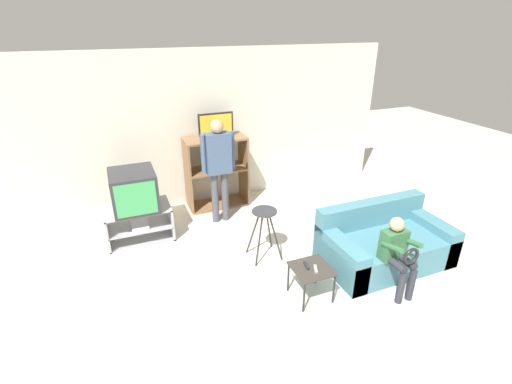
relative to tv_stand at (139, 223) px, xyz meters
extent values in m
plane|color=beige|center=(1.49, -3.19, -0.25)|extent=(18.00, 18.00, 0.00)
cube|color=silver|center=(1.49, 0.95, 1.05)|extent=(6.40, 0.06, 2.60)
cube|color=#A8A8AD|center=(0.00, 0.00, -0.24)|extent=(0.93, 0.59, 0.02)
cube|color=#A8A8AD|center=(0.00, 0.00, -0.02)|extent=(0.90, 0.59, 0.02)
cube|color=#A8A8AD|center=(0.00, 0.00, 0.25)|extent=(0.93, 0.59, 0.02)
cube|color=#A8A8AD|center=(-0.45, 0.00, 0.00)|extent=(0.03, 0.59, 0.51)
cube|color=#A8A8AD|center=(0.45, 0.00, 0.00)|extent=(0.03, 0.59, 0.51)
cube|color=silver|center=(0.00, -0.07, 0.01)|extent=(0.24, 0.28, 0.05)
cube|color=#2D2D33|center=(-0.01, 0.02, 0.54)|extent=(0.62, 0.67, 0.56)
cube|color=#3FA559|center=(-0.01, -0.32, 0.54)|extent=(0.54, 0.01, 0.48)
cube|color=#8E6642|center=(0.90, 0.64, 0.36)|extent=(0.03, 0.49, 1.23)
cube|color=#8E6642|center=(1.89, 0.64, 0.36)|extent=(0.03, 0.49, 1.23)
cube|color=#8E6642|center=(1.39, 0.64, -0.23)|extent=(0.96, 0.49, 0.03)
cube|color=#8E6642|center=(1.39, 0.64, 0.43)|extent=(0.96, 0.49, 0.03)
cube|color=#8E6642|center=(1.39, 0.64, 0.96)|extent=(0.96, 0.49, 0.03)
cube|color=black|center=(1.21, 0.56, 0.55)|extent=(0.18, 0.04, 0.22)
cube|color=black|center=(1.43, 0.66, 1.00)|extent=(0.20, 0.20, 0.04)
cube|color=black|center=(1.43, 0.66, 1.20)|extent=(0.58, 0.04, 0.36)
cube|color=yellow|center=(1.43, 0.64, 1.20)|extent=(0.53, 0.01, 0.31)
cylinder|color=black|center=(1.41, -1.24, 0.10)|extent=(0.17, 0.15, 0.70)
cylinder|color=black|center=(1.64, -1.24, 0.10)|extent=(0.17, 0.15, 0.70)
cylinder|color=black|center=(1.41, -1.02, 0.10)|extent=(0.17, 0.15, 0.70)
cylinder|color=black|center=(1.64, -1.02, 0.10)|extent=(0.17, 0.15, 0.70)
cylinder|color=#333338|center=(1.53, -1.13, 0.45)|extent=(0.33, 0.33, 0.02)
cube|color=#38332D|center=(1.70, -2.10, 0.15)|extent=(0.44, 0.44, 0.02)
cylinder|color=black|center=(1.51, -2.29, -0.05)|extent=(0.02, 0.02, 0.39)
cylinder|color=black|center=(1.90, -2.29, -0.05)|extent=(0.02, 0.02, 0.39)
cylinder|color=black|center=(1.51, -1.91, -0.05)|extent=(0.02, 0.02, 0.39)
cylinder|color=black|center=(1.90, -1.91, -0.05)|extent=(0.02, 0.02, 0.39)
cube|color=#232328|center=(1.66, -2.05, 0.17)|extent=(0.06, 0.15, 0.02)
cube|color=gray|center=(1.73, -2.14, 0.17)|extent=(0.09, 0.15, 0.02)
cube|color=teal|center=(2.97, -1.87, -0.05)|extent=(1.66, 0.94, 0.40)
cube|color=teal|center=(2.97, -1.50, 0.33)|extent=(1.66, 0.20, 0.35)
cube|color=teal|center=(2.25, -1.87, 0.01)|extent=(0.22, 0.94, 0.52)
cube|color=teal|center=(3.69, -1.87, 0.01)|extent=(0.22, 0.94, 0.52)
cylinder|color=#4C4C56|center=(1.19, 0.07, 0.17)|extent=(0.11, 0.11, 0.84)
cylinder|color=#4C4C56|center=(1.36, 0.07, 0.17)|extent=(0.11, 0.11, 0.84)
cube|color=#475B7A|center=(1.28, 0.07, 0.90)|extent=(0.38, 0.20, 0.63)
cylinder|color=#475B7A|center=(1.05, 0.07, 0.92)|extent=(0.08, 0.08, 0.60)
cylinder|color=#475B7A|center=(1.50, 0.07, 0.92)|extent=(0.08, 0.08, 0.60)
sphere|color=tan|center=(1.28, 0.07, 1.32)|extent=(0.20, 0.20, 0.20)
cylinder|color=#2D2D38|center=(2.61, -2.57, -0.05)|extent=(0.08, 0.08, 0.40)
cylinder|color=#2D2D38|center=(2.76, -2.57, -0.05)|extent=(0.08, 0.08, 0.40)
cylinder|color=#2D2D38|center=(2.61, -2.42, 0.20)|extent=(0.09, 0.30, 0.09)
cylinder|color=#2D2D38|center=(2.76, -2.42, 0.20)|extent=(0.09, 0.30, 0.09)
cube|color=#33663D|center=(2.68, -2.27, 0.34)|extent=(0.30, 0.17, 0.38)
cylinder|color=#33663D|center=(2.55, -2.40, 0.42)|extent=(0.06, 0.31, 0.14)
cylinder|color=#33663D|center=(2.82, -2.40, 0.42)|extent=(0.06, 0.31, 0.14)
sphere|color=tan|center=(2.68, -2.27, 0.62)|extent=(0.17, 0.17, 0.17)
torus|color=black|center=(2.68, -2.56, 0.36)|extent=(0.21, 0.04, 0.21)
camera|label=1|loc=(-0.19, -5.07, 2.73)|focal=26.00mm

